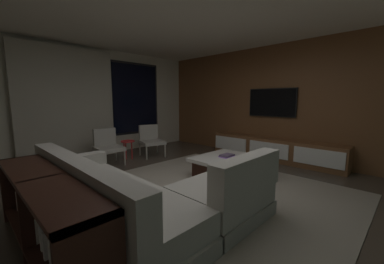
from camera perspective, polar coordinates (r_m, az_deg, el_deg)
floor at (r=3.55m, az=0.49°, el=-15.49°), size 9.20×9.20×0.00m
back_wall_with_window at (r=6.30m, az=-24.53°, el=6.61°), size 6.60×0.30×2.70m
media_wall at (r=5.86m, az=21.87°, el=6.78°), size 0.12×7.80×2.70m
ceiling at (r=3.50m, az=0.55°, el=29.54°), size 8.20×8.20×0.00m
area_rug at (r=3.73m, az=5.48°, el=-14.23°), size 3.20×3.80×0.01m
sectional_couch at (r=2.79m, az=-12.43°, el=-15.91°), size 1.98×2.50×0.82m
coffee_table at (r=4.33m, az=9.47°, el=-8.56°), size 1.16×1.16×0.36m
book_stack_on_coffee_table at (r=4.34m, az=8.67°, el=-5.85°), size 0.25×0.21×0.05m
accent_chair_near_window at (r=5.92m, az=-10.20°, el=-1.67°), size 0.66×0.68×0.78m
accent_chair_by_curtain at (r=5.40m, az=-20.22°, el=-2.97°), size 0.59×0.61×0.78m
side_stool at (r=5.64m, az=-15.68°, el=-2.95°), size 0.32×0.32×0.46m
media_console at (r=5.73m, az=19.71°, el=-4.19°), size 0.46×3.10×0.52m
mounted_tv at (r=5.86m, az=19.20°, el=6.90°), size 0.05×1.16×0.67m
console_table_behind_couch at (r=2.54m, az=-32.56°, el=-16.57°), size 0.40×2.10×0.74m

